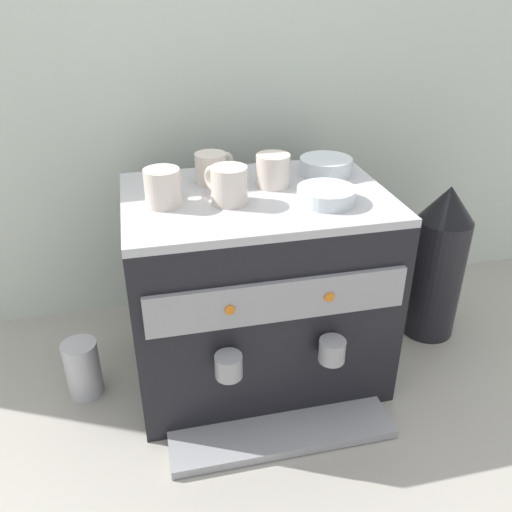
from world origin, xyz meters
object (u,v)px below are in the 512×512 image
object	(u,v)px
milk_pitcher	(83,368)
coffee_grinder	(438,263)
ceramic_cup_0	(164,187)
ceramic_cup_2	(228,185)
ceramic_cup_3	(212,168)
ceramic_bowl_1	(326,166)
espresso_machine	(256,288)
ceramic_bowl_0	(326,195)
ceramic_cup_1	(273,170)

from	to	relation	value
milk_pitcher	coffee_grinder	bearing A→B (deg)	2.92
ceramic_cup_0	coffee_grinder	size ratio (longest dim) A/B	0.25
ceramic_cup_2	ceramic_cup_3	size ratio (longest dim) A/B	1.14
coffee_grinder	ceramic_cup_3	bearing A→B (deg)	174.85
ceramic_cup_2	ceramic_cup_3	distance (m)	0.12
ceramic_cup_3	coffee_grinder	world-z (taller)	ceramic_cup_3
ceramic_cup_2	ceramic_bowl_1	bearing A→B (deg)	24.94
ceramic_cup_0	milk_pitcher	bearing A→B (deg)	178.49
ceramic_bowl_1	espresso_machine	bearing A→B (deg)	-153.93
ceramic_bowl_1	ceramic_bowl_0	bearing A→B (deg)	-109.10
ceramic_cup_1	ceramic_cup_0	bearing A→B (deg)	-166.96
espresso_machine	ceramic_cup_3	xyz separation A→B (m)	(-0.08, 0.10, 0.27)
ceramic_cup_0	ceramic_bowl_1	world-z (taller)	ceramic_cup_0
coffee_grinder	ceramic_bowl_1	bearing A→B (deg)	171.40
ceramic_cup_2	coffee_grinder	bearing A→B (deg)	7.17
ceramic_cup_1	ceramic_bowl_1	xyz separation A→B (m)	(0.14, 0.04, -0.02)
ceramic_bowl_0	coffee_grinder	xyz separation A→B (m)	(0.37, 0.12, -0.27)
ceramic_cup_0	espresso_machine	bearing A→B (deg)	2.29
milk_pitcher	espresso_machine	bearing A→B (deg)	0.26
ceramic_cup_1	ceramic_bowl_1	bearing A→B (deg)	17.28
ceramic_cup_1	espresso_machine	bearing A→B (deg)	-134.99
ceramic_cup_3	ceramic_cup_1	bearing A→B (deg)	-20.72
ceramic_cup_2	coffee_grinder	world-z (taller)	ceramic_cup_2
ceramic_cup_2	milk_pitcher	bearing A→B (deg)	176.03
ceramic_cup_0	ceramic_cup_3	xyz separation A→B (m)	(0.12, 0.11, -0.00)
ceramic_cup_0	ceramic_bowl_0	distance (m)	0.34
ceramic_cup_1	ceramic_cup_3	distance (m)	0.14
ceramic_cup_3	milk_pitcher	distance (m)	0.56
espresso_machine	ceramic_bowl_1	xyz separation A→B (m)	(0.19, 0.09, 0.26)
ceramic_cup_0	coffee_grinder	xyz separation A→B (m)	(0.70, 0.05, -0.29)
ceramic_cup_0	ceramic_bowl_1	distance (m)	0.40
espresso_machine	coffee_grinder	world-z (taller)	espresso_machine
ceramic_cup_3	milk_pitcher	world-z (taller)	ceramic_cup_3
ceramic_cup_0	ceramic_cup_2	world-z (taller)	same
espresso_machine	milk_pitcher	xyz separation A→B (m)	(-0.42, -0.00, -0.16)
ceramic_cup_2	ceramic_bowl_1	size ratio (longest dim) A/B	0.90
espresso_machine	ceramic_bowl_0	size ratio (longest dim) A/B	4.66
milk_pitcher	ceramic_cup_2	bearing A→B (deg)	-3.97
ceramic_cup_0	coffee_grinder	bearing A→B (deg)	4.33
ceramic_cup_2	coffee_grinder	xyz separation A→B (m)	(0.57, 0.07, -0.29)
ceramic_cup_2	coffee_grinder	size ratio (longest dim) A/B	0.26
espresso_machine	milk_pitcher	bearing A→B (deg)	-179.74
ceramic_bowl_0	coffee_grinder	size ratio (longest dim) A/B	0.29
ceramic_bowl_0	ceramic_cup_1	bearing A→B (deg)	124.95
ceramic_cup_1	coffee_grinder	bearing A→B (deg)	-0.48
ceramic_cup_0	ceramic_cup_1	xyz separation A→B (m)	(0.24, 0.06, -0.00)
espresso_machine	milk_pitcher	size ratio (longest dim) A/B	4.03
ceramic_cup_3	ceramic_bowl_1	world-z (taller)	ceramic_cup_3
espresso_machine	ceramic_cup_3	world-z (taller)	ceramic_cup_3
ceramic_bowl_0	milk_pitcher	xyz separation A→B (m)	(-0.55, 0.07, -0.41)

